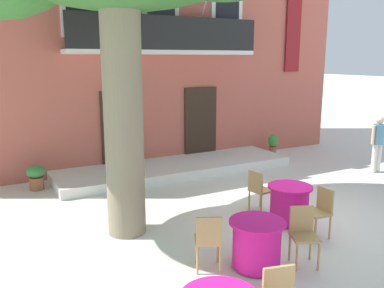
{
  "coord_description": "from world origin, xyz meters",
  "views": [
    {
      "loc": [
        -5.57,
        -5.93,
        3.17
      ],
      "look_at": [
        -1.41,
        1.85,
        1.3
      ],
      "focal_mm": 37.84,
      "sensor_mm": 36.0,
      "label": 1
    }
  ],
  "objects_px": {
    "cafe_table_middle": "(289,204)",
    "cafe_chair_middle_1": "(259,188)",
    "ground_planter_left": "(36,176)",
    "ground_planter_right": "(273,144)",
    "cafe_chair_middle_0": "(320,209)",
    "cafe_chair_near_tree_0": "(208,238)",
    "cafe_table_near_tree": "(257,244)",
    "cafe_chair_near_tree_1": "(303,232)",
    "pedestrian_mid_plaza": "(378,141)"
  },
  "relations": [
    {
      "from": "cafe_table_middle",
      "to": "cafe_chair_middle_1",
      "type": "height_order",
      "value": "cafe_chair_middle_1"
    },
    {
      "from": "ground_planter_left",
      "to": "ground_planter_right",
      "type": "xyz_separation_m",
      "value": [
        7.41,
        0.07,
        0.06
      ]
    },
    {
      "from": "ground_planter_right",
      "to": "ground_planter_left",
      "type": "bearing_deg",
      "value": -179.44
    },
    {
      "from": "cafe_table_middle",
      "to": "cafe_chair_middle_0",
      "type": "relative_size",
      "value": 0.95
    },
    {
      "from": "ground_planter_right",
      "to": "cafe_chair_near_tree_0",
      "type": "bearing_deg",
      "value": -136.17
    },
    {
      "from": "cafe_table_near_tree",
      "to": "cafe_chair_middle_0",
      "type": "xyz_separation_m",
      "value": [
        1.66,
        0.35,
        0.14
      ]
    },
    {
      "from": "cafe_chair_near_tree_0",
      "to": "ground_planter_right",
      "type": "distance_m",
      "value": 7.86
    },
    {
      "from": "cafe_chair_near_tree_1",
      "to": "ground_planter_right",
      "type": "height_order",
      "value": "cafe_chair_near_tree_1"
    },
    {
      "from": "cafe_chair_middle_0",
      "to": "ground_planter_left",
      "type": "distance_m",
      "value": 6.69
    },
    {
      "from": "cafe_chair_middle_1",
      "to": "pedestrian_mid_plaza",
      "type": "bearing_deg",
      "value": 10.55
    },
    {
      "from": "cafe_table_middle",
      "to": "pedestrian_mid_plaza",
      "type": "bearing_deg",
      "value": 19.36
    },
    {
      "from": "cafe_table_middle",
      "to": "cafe_chair_middle_0",
      "type": "distance_m",
      "value": 0.77
    },
    {
      "from": "cafe_table_near_tree",
      "to": "ground_planter_left",
      "type": "xyz_separation_m",
      "value": [
        -2.46,
        5.62,
        -0.05
      ]
    },
    {
      "from": "cafe_chair_near_tree_0",
      "to": "ground_planter_right",
      "type": "relative_size",
      "value": 1.26
    },
    {
      "from": "cafe_table_near_tree",
      "to": "cafe_table_middle",
      "type": "relative_size",
      "value": 1.0
    },
    {
      "from": "cafe_table_near_tree",
      "to": "pedestrian_mid_plaza",
      "type": "xyz_separation_m",
      "value": [
        6.24,
        2.73,
        0.52
      ]
    },
    {
      "from": "cafe_table_near_tree",
      "to": "cafe_chair_near_tree_1",
      "type": "relative_size",
      "value": 0.95
    },
    {
      "from": "cafe_chair_middle_1",
      "to": "pedestrian_mid_plaza",
      "type": "distance_m",
      "value": 4.92
    },
    {
      "from": "cafe_chair_near_tree_0",
      "to": "cafe_table_middle",
      "type": "xyz_separation_m",
      "value": [
        2.33,
        0.85,
        -0.14
      ]
    },
    {
      "from": "cafe_chair_middle_0",
      "to": "pedestrian_mid_plaza",
      "type": "relative_size",
      "value": 0.56
    },
    {
      "from": "cafe_table_near_tree",
      "to": "cafe_chair_middle_0",
      "type": "relative_size",
      "value": 0.95
    },
    {
      "from": "cafe_chair_near_tree_1",
      "to": "cafe_table_middle",
      "type": "distance_m",
      "value": 1.61
    },
    {
      "from": "cafe_table_middle",
      "to": "cafe_table_near_tree",
      "type": "bearing_deg",
      "value": -145.79
    },
    {
      "from": "pedestrian_mid_plaza",
      "to": "cafe_chair_middle_0",
      "type": "bearing_deg",
      "value": -152.57
    },
    {
      "from": "cafe_table_near_tree",
      "to": "pedestrian_mid_plaza",
      "type": "relative_size",
      "value": 0.54
    },
    {
      "from": "cafe_table_near_tree",
      "to": "cafe_chair_near_tree_0",
      "type": "distance_m",
      "value": 0.77
    },
    {
      "from": "cafe_table_middle",
      "to": "cafe_chair_middle_1",
      "type": "bearing_deg",
      "value": 104.72
    },
    {
      "from": "cafe_table_middle",
      "to": "ground_planter_right",
      "type": "xyz_separation_m",
      "value": [
        3.34,
        4.59,
        0.01
      ]
    },
    {
      "from": "cafe_table_near_tree",
      "to": "pedestrian_mid_plaza",
      "type": "distance_m",
      "value": 6.83
    },
    {
      "from": "cafe_chair_near_tree_0",
      "to": "cafe_table_middle",
      "type": "height_order",
      "value": "cafe_chair_near_tree_0"
    },
    {
      "from": "cafe_table_middle",
      "to": "ground_planter_left",
      "type": "xyz_separation_m",
      "value": [
        -4.07,
        4.52,
        -0.05
      ]
    },
    {
      "from": "cafe_chair_middle_0",
      "to": "cafe_chair_middle_1",
      "type": "bearing_deg",
      "value": 99.05
    },
    {
      "from": "cafe_table_middle",
      "to": "pedestrian_mid_plaza",
      "type": "height_order",
      "value": "pedestrian_mid_plaza"
    },
    {
      "from": "ground_planter_right",
      "to": "cafe_chair_near_tree_1",
      "type": "bearing_deg",
      "value": -125.59
    },
    {
      "from": "cafe_chair_middle_0",
      "to": "cafe_chair_middle_1",
      "type": "distance_m",
      "value": 1.5
    },
    {
      "from": "ground_planter_left",
      "to": "ground_planter_right",
      "type": "distance_m",
      "value": 7.42
    },
    {
      "from": "cafe_chair_middle_0",
      "to": "ground_planter_right",
      "type": "relative_size",
      "value": 1.26
    },
    {
      "from": "cafe_chair_near_tree_1",
      "to": "pedestrian_mid_plaza",
      "type": "height_order",
      "value": "pedestrian_mid_plaza"
    },
    {
      "from": "cafe_table_middle",
      "to": "ground_planter_right",
      "type": "relative_size",
      "value": 1.19
    },
    {
      "from": "cafe_chair_near_tree_1",
      "to": "cafe_chair_middle_0",
      "type": "bearing_deg",
      "value": 31.46
    },
    {
      "from": "cafe_table_near_tree",
      "to": "ground_planter_left",
      "type": "bearing_deg",
      "value": 113.61
    },
    {
      "from": "cafe_chair_near_tree_0",
      "to": "cafe_chair_middle_0",
      "type": "relative_size",
      "value": 1.0
    },
    {
      "from": "cafe_chair_middle_0",
      "to": "ground_planter_left",
      "type": "xyz_separation_m",
      "value": [
        -4.12,
        5.27,
        -0.19
      ]
    },
    {
      "from": "cafe_table_middle",
      "to": "ground_planter_left",
      "type": "distance_m",
      "value": 6.09
    },
    {
      "from": "cafe_chair_near_tree_1",
      "to": "cafe_chair_middle_0",
      "type": "distance_m",
      "value": 1.11
    },
    {
      "from": "cafe_table_near_tree",
      "to": "cafe_chair_near_tree_0",
      "type": "bearing_deg",
      "value": 160.49
    },
    {
      "from": "cafe_chair_middle_1",
      "to": "ground_planter_right",
      "type": "distance_m",
      "value": 5.24
    },
    {
      "from": "cafe_table_middle",
      "to": "pedestrian_mid_plaza",
      "type": "xyz_separation_m",
      "value": [
        4.63,
        1.63,
        0.52
      ]
    },
    {
      "from": "cafe_chair_near_tree_1",
      "to": "ground_planter_left",
      "type": "distance_m",
      "value": 6.66
    },
    {
      "from": "cafe_chair_middle_0",
      "to": "ground_planter_right",
      "type": "distance_m",
      "value": 6.28
    }
  ]
}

